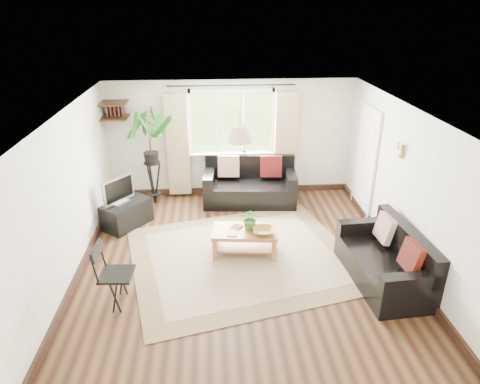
{
  "coord_description": "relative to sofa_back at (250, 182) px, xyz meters",
  "views": [
    {
      "loc": [
        -0.44,
        -5.7,
        3.8
      ],
      "look_at": [
        0.0,
        0.4,
        1.05
      ],
      "focal_mm": 32.0,
      "sensor_mm": 36.0,
      "label": 1
    }
  ],
  "objects": [
    {
      "name": "folding_chair",
      "position": [
        -2.07,
        -3.1,
        0.02
      ],
      "size": [
        0.5,
        0.5,
        0.91
      ],
      "primitive_type": null,
      "rotation": [
        0.0,
        0.0,
        1.52
      ],
      "color": "black",
      "rests_on": "floor"
    },
    {
      "name": "pendant_lamp",
      "position": [
        -0.33,
        -1.83,
        1.62
      ],
      "size": [
        0.36,
        0.36,
        0.54
      ],
      "primitive_type": null,
      "color": "beige",
      "rests_on": "ceiling"
    },
    {
      "name": "sofa_back",
      "position": [
        0.0,
        0.0,
        0.0
      ],
      "size": [
        1.91,
        1.07,
        0.86
      ],
      "primitive_type": null,
      "rotation": [
        0.0,
        0.0,
        -0.08
      ],
      "color": "black",
      "rests_on": "floor"
    },
    {
      "name": "wall_left",
      "position": [
        -2.83,
        -2.23,
        0.77
      ],
      "size": [
        0.02,
        5.5,
        2.4
      ],
      "primitive_type": "cube",
      "color": "beige",
      "rests_on": "floor"
    },
    {
      "name": "wall_front",
      "position": [
        -0.33,
        -4.98,
        0.77
      ],
      "size": [
        5.0,
        0.02,
        2.4
      ],
      "primitive_type": "cube",
      "color": "beige",
      "rests_on": "floor"
    },
    {
      "name": "book_a",
      "position": [
        -0.54,
        -2.0,
        0.0
      ],
      "size": [
        0.2,
        0.25,
        0.02
      ],
      "primitive_type": "imported",
      "rotation": [
        0.0,
        0.0,
        -0.19
      ],
      "color": "white",
      "rests_on": "coffee_table"
    },
    {
      "name": "floor",
      "position": [
        -0.33,
        -2.23,
        -0.43
      ],
      "size": [
        5.5,
        5.5,
        0.0
      ],
      "primitive_type": "plane",
      "color": "black",
      "rests_on": "ground"
    },
    {
      "name": "sill_plant",
      "position": [
        -0.08,
        0.4,
        0.63
      ],
      "size": [
        0.14,
        0.1,
        0.27
      ],
      "primitive_type": "imported",
      "color": "#2D6023",
      "rests_on": "window"
    },
    {
      "name": "wall_sconce",
      "position": [
        2.1,
        -1.93,
        1.31
      ],
      "size": [
        0.12,
        0.12,
        0.28
      ],
      "primitive_type": null,
      "color": "beige",
      "rests_on": "wall_right"
    },
    {
      "name": "rug",
      "position": [
        -0.3,
        -2.08,
        -0.42
      ],
      "size": [
        4.05,
        3.68,
        0.02
      ],
      "primitive_type": "cube",
      "rotation": [
        0.0,
        0.0,
        0.23
      ],
      "color": "beige",
      "rests_on": "floor"
    },
    {
      "name": "ceiling",
      "position": [
        -0.33,
        -2.23,
        1.97
      ],
      "size": [
        5.5,
        5.5,
        0.0
      ],
      "primitive_type": "plane",
      "rotation": [
        3.14,
        0.0,
        0.0
      ],
      "color": "white",
      "rests_on": "floor"
    },
    {
      "name": "bowl",
      "position": [
        0.03,
        -2.06,
        0.03
      ],
      "size": [
        0.36,
        0.36,
        0.09
      ],
      "primitive_type": "imported",
      "rotation": [
        0.0,
        0.0,
        -0.04
      ],
      "color": "olive",
      "rests_on": "coffee_table"
    },
    {
      "name": "wall_right",
      "position": [
        2.17,
        -2.23,
        0.77
      ],
      "size": [
        0.02,
        5.5,
        2.4
      ],
      "primitive_type": "cube",
      "color": "beige",
      "rests_on": "floor"
    },
    {
      "name": "wall_back",
      "position": [
        -0.33,
        0.52,
        0.77
      ],
      "size": [
        5.0,
        0.02,
        2.4
      ],
      "primitive_type": "cube",
      "color": "beige",
      "rests_on": "floor"
    },
    {
      "name": "door",
      "position": [
        2.14,
        -0.53,
        0.57
      ],
      "size": [
        0.06,
        0.96,
        2.06
      ],
      "primitive_type": "cube",
      "color": "silver",
      "rests_on": "wall_right"
    },
    {
      "name": "book_b",
      "position": [
        -0.46,
        -1.8,
        0.0
      ],
      "size": [
        0.25,
        0.26,
        0.02
      ],
      "primitive_type": "imported",
      "rotation": [
        0.0,
        0.0,
        -0.59
      ],
      "color": "brown",
      "rests_on": "coffee_table"
    },
    {
      "name": "tv_stand",
      "position": [
        -2.34,
        -0.84,
        -0.2
      ],
      "size": [
        0.92,
        0.99,
        0.47
      ],
      "primitive_type": "cube",
      "rotation": [
        0.0,
        0.0,
        0.91
      ],
      "color": "black",
      "rests_on": "floor"
    },
    {
      "name": "table_plant",
      "position": [
        -0.16,
        -1.9,
        0.17
      ],
      "size": [
        0.38,
        0.34,
        0.36
      ],
      "primitive_type": "imported",
      "rotation": [
        0.0,
        0.0,
        -0.2
      ],
      "color": "#2E5E25",
      "rests_on": "coffee_table"
    },
    {
      "name": "sofa_right",
      "position": [
        1.69,
        -2.85,
        -0.04
      ],
      "size": [
        1.74,
        0.96,
        0.79
      ],
      "primitive_type": null,
      "rotation": [
        0.0,
        0.0,
        -1.5
      ],
      "color": "black",
      "rests_on": "floor"
    },
    {
      "name": "coffee_table",
      "position": [
        -0.26,
        -1.94,
        -0.22
      ],
      "size": [
        1.09,
        0.67,
        0.42
      ],
      "primitive_type": null,
      "rotation": [
        0.0,
        0.0,
        -0.11
      ],
      "color": "brown",
      "rests_on": "floor"
    },
    {
      "name": "corner_shelf",
      "position": [
        -2.58,
        0.27,
        1.46
      ],
      "size": [
        0.5,
        0.5,
        0.34
      ],
      "primitive_type": null,
      "color": "black",
      "rests_on": "wall_back"
    },
    {
      "name": "window",
      "position": [
        -0.33,
        0.48,
        1.12
      ],
      "size": [
        2.5,
        0.16,
        2.16
      ],
      "primitive_type": null,
      "color": "white",
      "rests_on": "wall_back"
    },
    {
      "name": "palm_stand",
      "position": [
        -1.94,
        0.08,
        0.53
      ],
      "size": [
        0.95,
        0.95,
        1.93
      ],
      "primitive_type": null,
      "rotation": [
        0.0,
        0.0,
        0.32
      ],
      "color": "black",
      "rests_on": "floor"
    },
    {
      "name": "tv",
      "position": [
        -2.44,
        -0.84,
        0.29
      ],
      "size": [
        0.59,
        0.67,
        0.51
      ],
      "primitive_type": null,
      "rotation": [
        0.0,
        0.0,
        0.91
      ],
      "color": "#A5A5AA",
      "rests_on": "tv_stand"
    }
  ]
}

